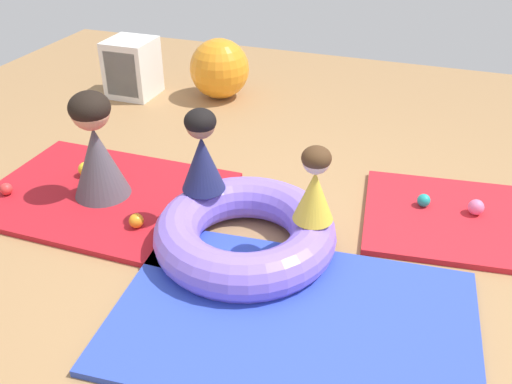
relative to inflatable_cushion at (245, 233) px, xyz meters
name	(u,v)px	position (x,y,z in m)	size (l,w,h in m)	color
ground_plane	(262,255)	(0.11, 0.00, -0.14)	(8.00, 8.00, 0.00)	#9E7549
gym_mat_near_right	(475,221)	(1.33, 0.79, -0.12)	(1.44, 1.01, 0.04)	red
gym_mat_center_rear	(293,320)	(0.45, -0.49, -0.12)	(1.88, 1.24, 0.04)	#2D47B7
gym_mat_far_left	(104,196)	(-1.17, 0.25, -0.12)	(1.65, 1.21, 0.04)	#B21923
inflatable_cushion	(245,233)	(0.00, 0.00, 0.00)	(1.11, 1.11, 0.28)	#8466E0
child_in_yellow	(315,185)	(0.39, 0.09, 0.37)	(0.27, 0.27, 0.47)	yellow
child_in_navy	(202,151)	(-0.35, 0.19, 0.40)	(0.34, 0.34, 0.54)	navy
adult_seated	(96,147)	(-1.17, 0.25, 0.27)	(0.53, 0.53, 0.76)	#4C4751
play_ball_yellow	(86,169)	(-1.43, 0.43, -0.04)	(0.11, 0.11, 0.11)	yellow
play_ball_orange	(136,221)	(-0.73, -0.04, -0.05)	(0.10, 0.10, 0.10)	orange
play_ball_teal	(424,200)	(0.99, 0.84, -0.05)	(0.09, 0.09, 0.09)	teal
play_ball_red	(6,189)	(-1.80, 0.01, -0.06)	(0.09, 0.09, 0.09)	red
play_ball_pink	(476,207)	(1.33, 0.85, -0.05)	(0.11, 0.11, 0.11)	pink
exercise_ball_large	(220,69)	(-1.13, 2.31, 0.15)	(0.59, 0.59, 0.59)	orange
storage_cube	(131,69)	(-1.97, 2.05, 0.14)	(0.44, 0.44, 0.56)	silver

